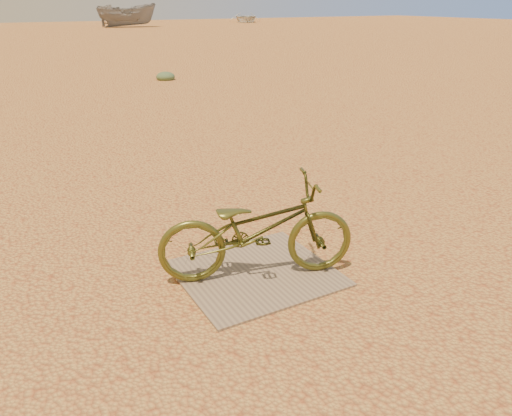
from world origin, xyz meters
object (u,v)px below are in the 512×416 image
boat_mid_right (127,15)px  boat_far_right (246,17)px  plywood_board (256,273)px  bicycle (257,229)px

boat_mid_right → boat_far_right: bearing=-65.1°
boat_far_right → boat_mid_right: bearing=-138.8°
plywood_board → boat_mid_right: (11.42, 44.05, 1.00)m
plywood_board → boat_far_right: size_ratio=0.28×
bicycle → boat_mid_right: bearing=4.6°
plywood_board → bicycle: size_ratio=0.78×
bicycle → boat_mid_right: (11.44, 44.09, 0.55)m
plywood_board → boat_mid_right: boat_mid_right is taller
plywood_board → bicycle: (-0.01, -0.04, 0.46)m
bicycle → boat_far_right: size_ratio=0.35×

